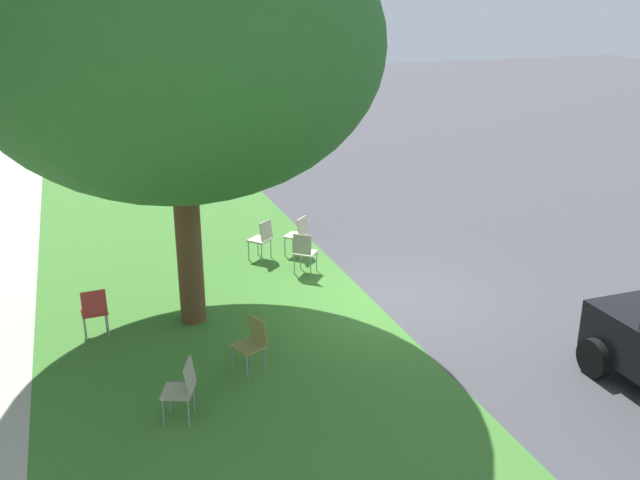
{
  "coord_description": "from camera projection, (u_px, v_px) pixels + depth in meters",
  "views": [
    {
      "loc": [
        -11.01,
        5.23,
        5.57
      ],
      "look_at": [
        1.11,
        0.88,
        0.93
      ],
      "focal_mm": 39.43,
      "sensor_mm": 36.0,
      "label": 1
    }
  ],
  "objects": [
    {
      "name": "ground",
      "position": [
        383.0,
        299.0,
        13.31
      ],
      "size": [
        80.0,
        80.0,
        0.0
      ],
      "primitive_type": "plane",
      "color": "#424247"
    },
    {
      "name": "chair_1",
      "position": [
        304.0,
        250.0,
        14.32
      ],
      "size": [
        0.59,
        0.59,
        0.88
      ],
      "color": "#ADA393",
      "rests_on": "ground"
    },
    {
      "name": "grass_verge",
      "position": [
        217.0,
        325.0,
        12.29
      ],
      "size": [
        48.0,
        6.0,
        0.01
      ],
      "primitive_type": "cube",
      "color": "#3D752D",
      "rests_on": "ground"
    },
    {
      "name": "chair_2",
      "position": [
        94.0,
        309.0,
        11.71
      ],
      "size": [
        0.44,
        0.44,
        0.88
      ],
      "color": "#B7332D",
      "rests_on": "ground"
    },
    {
      "name": "street_tree",
      "position": [
        175.0,
        45.0,
        10.88
      ],
      "size": [
        6.56,
        6.56,
        7.16
      ],
      "color": "brown",
      "rests_on": "ground"
    },
    {
      "name": "chair_0",
      "position": [
        262.0,
        237.0,
        15.1
      ],
      "size": [
        0.59,
        0.59,
        0.88
      ],
      "color": "#ADA393",
      "rests_on": "ground"
    },
    {
      "name": "chair_5",
      "position": [
        298.0,
        233.0,
        15.34
      ],
      "size": [
        0.59,
        0.59,
        0.88
      ],
      "color": "beige",
      "rests_on": "ground"
    },
    {
      "name": "chair_3",
      "position": [
        252.0,
        340.0,
        10.67
      ],
      "size": [
        0.54,
        0.55,
        0.88
      ],
      "color": "olive",
      "rests_on": "ground"
    },
    {
      "name": "chair_4",
      "position": [
        183.0,
        386.0,
        9.44
      ],
      "size": [
        0.54,
        0.54,
        0.88
      ],
      "color": "#ADA393",
      "rests_on": "ground"
    }
  ]
}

